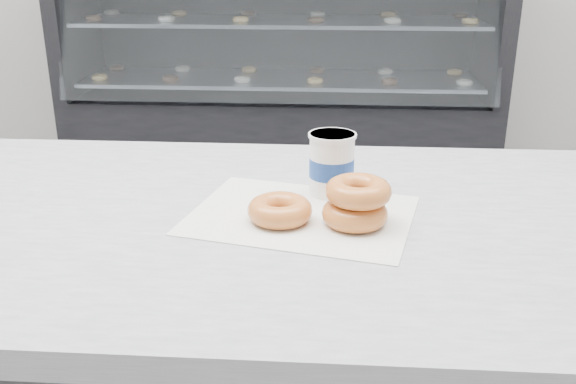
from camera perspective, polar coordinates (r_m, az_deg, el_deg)
name	(u,v)px	position (r m, az deg, el deg)	size (l,w,h in m)	color
display_case	(281,94)	(3.75, -0.60, 8.73)	(2.40, 0.74, 1.25)	black
wax_paper	(301,215)	(1.01, 1.18, -2.05)	(0.34, 0.26, 0.00)	silver
donut_single	(280,210)	(0.98, -0.73, -1.61)	(0.10, 0.10, 0.03)	orange
donut_stack	(356,202)	(0.97, 6.11, -0.92)	(0.14, 0.14, 0.07)	orange
coffee_cup	(332,164)	(1.08, 3.90, 2.53)	(0.08, 0.08, 0.11)	white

